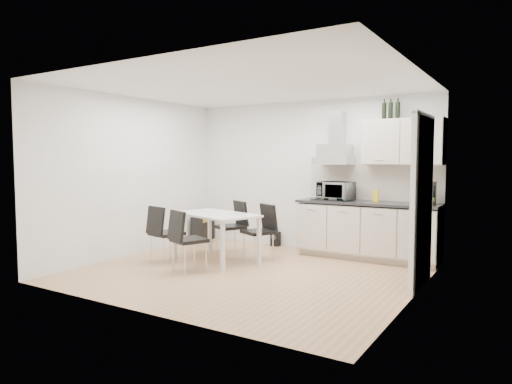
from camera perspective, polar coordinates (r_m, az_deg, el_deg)
ground at (r=6.52m, az=-0.98°, el=-9.98°), size 4.50×4.50×0.00m
wall_back at (r=8.08m, az=6.67°, el=2.06°), size 4.50×0.10×2.60m
wall_front at (r=4.77m, az=-14.05°, el=0.52°), size 4.50×0.10×2.60m
wall_left at (r=7.77m, az=-15.12°, el=1.86°), size 0.10×4.00×2.60m
wall_right at (r=5.46m, az=19.35°, el=0.86°), size 0.10×4.00×2.60m
ceiling at (r=6.40m, az=-1.01°, el=13.22°), size 4.50×4.50×0.00m
doorway at (r=6.02m, az=20.03°, el=-1.26°), size 0.08×1.04×2.10m
kitchenette at (r=7.44m, az=14.11°, el=-1.84°), size 2.22×0.64×2.52m
dining_table at (r=7.11m, az=-5.09°, el=-3.33°), size 1.54×1.15×0.75m
chair_far_left at (r=7.70m, az=-3.21°, el=-4.45°), size 0.62×0.65×0.88m
chair_far_right at (r=7.17m, az=0.25°, el=-5.09°), size 0.62×0.64×0.88m
chair_near_left at (r=7.14m, az=-11.09°, el=-5.20°), size 0.54×0.58×0.88m
chair_near_right at (r=6.52m, az=-8.33°, el=-6.06°), size 0.59×0.63×0.88m
guitar_amp at (r=8.99m, az=-6.66°, el=-4.48°), size 0.38×0.63×0.49m
floor_speaker at (r=8.40m, az=2.45°, el=-5.87°), size 0.17×0.16×0.26m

